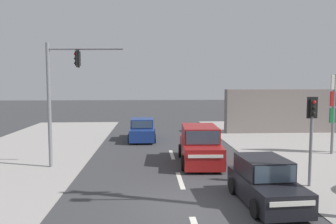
{
  "coord_description": "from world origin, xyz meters",
  "views": [
    {
      "loc": [
        -1.31,
        -10.44,
        4.08
      ],
      "look_at": [
        -0.46,
        4.0,
        2.81
      ],
      "focal_mm": 35.0,
      "sensor_mm": 36.0,
      "label": 1
    }
  ],
  "objects_px": {
    "traffic_signal_mast": "(60,89)",
    "pedestal_signal_right_kerb": "(312,126)",
    "hatchback_receding_far": "(265,183)",
    "suv_crossing_left": "(200,146)",
    "sedan_kerbside_parked": "(142,130)"
  },
  "relations": [
    {
      "from": "suv_crossing_left",
      "to": "hatchback_receding_far",
      "type": "height_order",
      "value": "suv_crossing_left"
    },
    {
      "from": "sedan_kerbside_parked",
      "to": "suv_crossing_left",
      "type": "distance_m",
      "value": 7.67
    },
    {
      "from": "sedan_kerbside_parked",
      "to": "hatchback_receding_far",
      "type": "distance_m",
      "value": 13.52
    },
    {
      "from": "traffic_signal_mast",
      "to": "pedestal_signal_right_kerb",
      "type": "relative_size",
      "value": 1.69
    },
    {
      "from": "traffic_signal_mast",
      "to": "hatchback_receding_far",
      "type": "relative_size",
      "value": 1.62
    },
    {
      "from": "sedan_kerbside_parked",
      "to": "suv_crossing_left",
      "type": "height_order",
      "value": "suv_crossing_left"
    },
    {
      "from": "traffic_signal_mast",
      "to": "pedestal_signal_right_kerb",
      "type": "bearing_deg",
      "value": -18.92
    },
    {
      "from": "traffic_signal_mast",
      "to": "sedan_kerbside_parked",
      "type": "bearing_deg",
      "value": 63.37
    },
    {
      "from": "suv_crossing_left",
      "to": "sedan_kerbside_parked",
      "type": "bearing_deg",
      "value": 113.72
    },
    {
      "from": "pedestal_signal_right_kerb",
      "to": "suv_crossing_left",
      "type": "xyz_separation_m",
      "value": [
        -3.74,
        4.11,
        -1.53
      ]
    },
    {
      "from": "hatchback_receding_far",
      "to": "sedan_kerbside_parked",
      "type": "bearing_deg",
      "value": 109.09
    },
    {
      "from": "suv_crossing_left",
      "to": "hatchback_receding_far",
      "type": "distance_m",
      "value": 5.91
    },
    {
      "from": "traffic_signal_mast",
      "to": "sedan_kerbside_parked",
      "type": "relative_size",
      "value": 1.41
    },
    {
      "from": "traffic_signal_mast",
      "to": "pedestal_signal_right_kerb",
      "type": "xyz_separation_m",
      "value": [
        10.59,
        -3.63,
        -1.42
      ]
    },
    {
      "from": "suv_crossing_left",
      "to": "pedestal_signal_right_kerb",
      "type": "bearing_deg",
      "value": -47.72
    }
  ]
}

